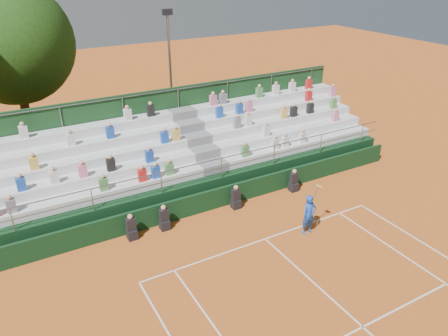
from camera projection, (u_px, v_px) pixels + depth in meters
ground at (265, 239)px, 18.16m from camera, size 90.00×90.00×0.00m
courtside_wall at (227, 195)px, 20.44m from camera, size 20.00×0.15×1.00m
line_officials at (211, 206)px, 19.61m from camera, size 8.76×0.40×1.19m
grandstand at (196, 159)px, 22.73m from camera, size 20.00×5.20×4.40m
tennis_player at (309, 215)px, 18.19m from camera, size 0.86×0.43×2.22m
tree_east at (11, 43)px, 23.52m from camera, size 6.65×6.65×9.68m
floodlight_mast at (170, 64)px, 27.02m from camera, size 0.60×0.25×7.78m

